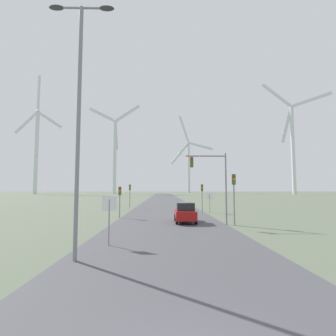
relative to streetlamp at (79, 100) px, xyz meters
The scene contains 14 objects.
road_surface 41.24m from the streetlamp, 83.95° to the left, with size 10.00×240.00×0.01m.
streetlamp is the anchor object (origin of this frame).
stop_sign_near 6.10m from the streetlamp, 75.25° to the left, with size 0.81×0.07×2.68m.
stop_sign_far 24.14m from the streetlamp, 65.61° to the left, with size 0.81×0.07×2.57m.
traffic_light_post_near_left 17.40m from the streetlamp, 92.79° to the left, with size 0.28×0.34×3.31m.
traffic_light_post_near_right 15.12m from the streetlamp, 47.41° to the left, with size 0.28×0.34×4.34m.
traffic_light_post_mid_left 30.92m from the streetlamp, 92.72° to the left, with size 0.28×0.33×3.78m.
traffic_light_post_mid_right 25.24m from the streetlamp, 68.72° to the left, with size 0.28×0.34×3.68m.
traffic_light_mast_overhead 14.05m from the streetlamp, 53.90° to the left, with size 3.58×0.35×6.20m.
car_approaching 15.26m from the streetlamp, 65.22° to the left, with size 1.88×4.13×1.83m.
wind_turbine_far_left 163.63m from the streetlamp, 116.28° to the left, with size 36.37×17.86×72.30m.
wind_turbine_left 154.76m from the streetlamp, 99.77° to the left, with size 32.17×2.60×56.35m.
wind_turbine_center 192.27m from the streetlamp, 82.76° to the left, with size 34.77×12.31×59.78m.
wind_turbine_right 162.82m from the streetlamp, 59.95° to the left, with size 35.95×13.12×68.16m.
Camera 1 is at (-0.53, -3.98, 3.08)m, focal length 28.00 mm.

